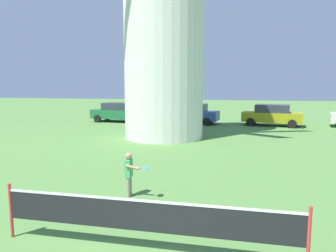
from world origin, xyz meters
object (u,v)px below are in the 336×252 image
object	(u,v)px
tennis_net	(144,216)
parked_car_blue	(190,113)
player_far	(130,172)
parked_car_green	(119,112)
parked_car_mustard	(272,115)

from	to	relation	value
tennis_net	parked_car_blue	world-z (taller)	parked_car_blue
player_far	parked_car_green	size ratio (longest dim) A/B	0.27
parked_car_green	parked_car_blue	world-z (taller)	same
tennis_net	parked_car_mustard	size ratio (longest dim) A/B	1.24
parked_car_mustard	parked_car_green	bearing A→B (deg)	-179.56
parked_car_green	parked_car_mustard	size ratio (longest dim) A/B	1.01
parked_car_green	parked_car_blue	bearing A→B (deg)	1.07
tennis_net	parked_car_blue	distance (m)	18.98
tennis_net	parked_car_blue	xyz separation A→B (m)	(-1.84, 18.89, 0.12)
tennis_net	player_far	size ratio (longest dim) A/B	4.61
parked_car_blue	parked_car_mustard	bearing A→B (deg)	-0.17
player_far	parked_car_blue	bearing A→B (deg)	92.26
tennis_net	parked_car_green	size ratio (longest dim) A/B	1.23
tennis_net	parked_car_green	world-z (taller)	parked_car_green
player_far	parked_car_mustard	distance (m)	17.11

